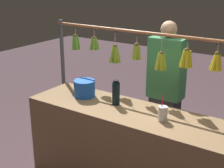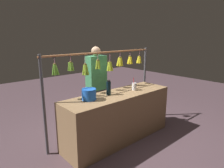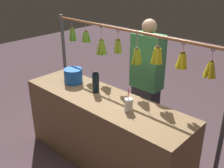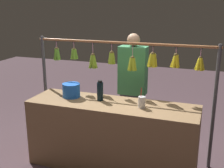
{
  "view_description": "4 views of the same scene",
  "coord_description": "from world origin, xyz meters",
  "px_view_note": "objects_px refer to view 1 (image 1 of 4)",
  "views": [
    {
      "loc": [
        -1.49,
        2.48,
        2.09
      ],
      "look_at": [
        0.18,
        0.0,
        1.07
      ],
      "focal_mm": 53.15,
      "sensor_mm": 36.0,
      "label": 1
    },
    {
      "loc": [
        2.25,
        2.36,
        1.81
      ],
      "look_at": [
        0.15,
        0.0,
        1.04
      ],
      "focal_mm": 31.89,
      "sensor_mm": 36.0,
      "label": 2
    },
    {
      "loc": [
        -1.83,
        1.84,
        2.15
      ],
      "look_at": [
        -0.13,
        0.0,
        1.05
      ],
      "focal_mm": 43.17,
      "sensor_mm": 36.0,
      "label": 3
    },
    {
      "loc": [
        -1.11,
        3.11,
        2.02
      ],
      "look_at": [
        -0.0,
        0.0,
        1.08
      ],
      "focal_mm": 46.82,
      "sensor_mm": 36.0,
      "label": 4
    }
  ],
  "objects_px": {
    "blue_bucket": "(84,88)",
    "drink_cup": "(163,113)",
    "water_bottle": "(116,93)",
    "vendor_person": "(165,95)"
  },
  "relations": [
    {
      "from": "vendor_person",
      "to": "blue_bucket",
      "type": "bearing_deg",
      "value": 45.4
    },
    {
      "from": "water_bottle",
      "to": "blue_bucket",
      "type": "bearing_deg",
      "value": -0.31
    },
    {
      "from": "blue_bucket",
      "to": "drink_cup",
      "type": "relative_size",
      "value": 0.95
    },
    {
      "from": "water_bottle",
      "to": "vendor_person",
      "type": "relative_size",
      "value": 0.16
    },
    {
      "from": "water_bottle",
      "to": "blue_bucket",
      "type": "relative_size",
      "value": 1.14
    },
    {
      "from": "drink_cup",
      "to": "blue_bucket",
      "type": "bearing_deg",
      "value": -5.06
    },
    {
      "from": "blue_bucket",
      "to": "drink_cup",
      "type": "bearing_deg",
      "value": 174.94
    },
    {
      "from": "drink_cup",
      "to": "water_bottle",
      "type": "bearing_deg",
      "value": -8.48
    },
    {
      "from": "drink_cup",
      "to": "vendor_person",
      "type": "xyz_separation_m",
      "value": [
        0.31,
        -0.72,
        -0.12
      ]
    },
    {
      "from": "water_bottle",
      "to": "blue_bucket",
      "type": "distance_m",
      "value": 0.4
    }
  ]
}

